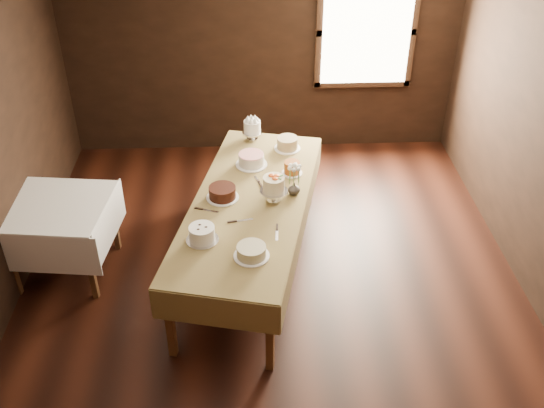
{
  "coord_description": "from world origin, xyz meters",
  "views": [
    {
      "loc": [
        -0.21,
        -4.51,
        4.22
      ],
      "look_at": [
        0.0,
        0.2,
        0.95
      ],
      "focal_mm": 40.82,
      "sensor_mm": 36.0,
      "label": 1
    }
  ],
  "objects_px": {
    "cake_swirl": "(202,234)",
    "cake_server_b": "(277,235)",
    "cake_server_a": "(245,220)",
    "cake_server_e": "(211,211)",
    "cake_caramel": "(292,168)",
    "cake_server_c": "(257,180)",
    "side_table": "(58,213)",
    "cake_meringue": "(252,131)",
    "cake_cream": "(251,252)",
    "cake_chocolate": "(222,193)",
    "cake_lattice": "(251,160)",
    "cake_speckled": "(287,144)",
    "cake_flowers": "(274,190)",
    "flower_vase": "(294,189)",
    "display_table": "(250,206)"
  },
  "relations": [
    {
      "from": "cake_swirl",
      "to": "cake_server_b",
      "type": "height_order",
      "value": "cake_swirl"
    },
    {
      "from": "cake_server_a",
      "to": "cake_server_e",
      "type": "relative_size",
      "value": 1.0
    },
    {
      "from": "cake_server_b",
      "to": "cake_server_e",
      "type": "height_order",
      "value": "same"
    },
    {
      "from": "cake_caramel",
      "to": "cake_server_c",
      "type": "xyz_separation_m",
      "value": [
        -0.36,
        -0.1,
        -0.06
      ]
    },
    {
      "from": "cake_caramel",
      "to": "cake_server_b",
      "type": "height_order",
      "value": "cake_caramel"
    },
    {
      "from": "side_table",
      "to": "cake_meringue",
      "type": "height_order",
      "value": "cake_meringue"
    },
    {
      "from": "cake_cream",
      "to": "cake_server_e",
      "type": "bearing_deg",
      "value": 118.4
    },
    {
      "from": "cake_meringue",
      "to": "cake_chocolate",
      "type": "distance_m",
      "value": 1.2
    },
    {
      "from": "cake_swirl",
      "to": "cake_server_e",
      "type": "relative_size",
      "value": 1.29
    },
    {
      "from": "cake_lattice",
      "to": "cake_speckled",
      "type": "bearing_deg",
      "value": 39.11
    },
    {
      "from": "cake_speckled",
      "to": "cake_server_b",
      "type": "xyz_separation_m",
      "value": [
        -0.19,
        -1.56,
        -0.06
      ]
    },
    {
      "from": "cake_lattice",
      "to": "cake_server_c",
      "type": "xyz_separation_m",
      "value": [
        0.05,
        -0.29,
        -0.05
      ]
    },
    {
      "from": "cake_chocolate",
      "to": "cake_cream",
      "type": "xyz_separation_m",
      "value": [
        0.26,
        -0.9,
        -0.01
      ]
    },
    {
      "from": "cake_server_a",
      "to": "cake_server_c",
      "type": "height_order",
      "value": "same"
    },
    {
      "from": "cake_swirl",
      "to": "cake_server_e",
      "type": "distance_m",
      "value": 0.45
    },
    {
      "from": "cake_server_b",
      "to": "cake_flowers",
      "type": "bearing_deg",
      "value": -175.86
    },
    {
      "from": "cake_meringue",
      "to": "flower_vase",
      "type": "height_order",
      "value": "cake_meringue"
    },
    {
      "from": "cake_swirl",
      "to": "cake_server_a",
      "type": "distance_m",
      "value": 0.48
    },
    {
      "from": "cake_cream",
      "to": "cake_meringue",
      "type": "bearing_deg",
      "value": 88.7
    },
    {
      "from": "cake_swirl",
      "to": "cake_lattice",
      "type": "bearing_deg",
      "value": 70.31
    },
    {
      "from": "cake_lattice",
      "to": "cake_flowers",
      "type": "relative_size",
      "value": 1.28
    },
    {
      "from": "cake_swirl",
      "to": "cake_server_c",
      "type": "xyz_separation_m",
      "value": [
        0.51,
        0.98,
        -0.07
      ]
    },
    {
      "from": "cake_meringue",
      "to": "cake_server_e",
      "type": "height_order",
      "value": "cake_meringue"
    },
    {
      "from": "side_table",
      "to": "cake_server_b",
      "type": "relative_size",
      "value": 4.43
    },
    {
      "from": "cake_server_a",
      "to": "cake_chocolate",
      "type": "bearing_deg",
      "value": 107.57
    },
    {
      "from": "cake_lattice",
      "to": "cake_caramel",
      "type": "relative_size",
      "value": 1.66
    },
    {
      "from": "cake_server_e",
      "to": "flower_vase",
      "type": "xyz_separation_m",
      "value": [
        0.8,
        0.26,
        0.06
      ]
    },
    {
      "from": "cake_server_c",
      "to": "cake_chocolate",
      "type": "bearing_deg",
      "value": 115.04
    },
    {
      "from": "cake_meringue",
      "to": "flower_vase",
      "type": "xyz_separation_m",
      "value": [
        0.39,
        -1.12,
        -0.05
      ]
    },
    {
      "from": "cake_swirl",
      "to": "cake_server_e",
      "type": "xyz_separation_m",
      "value": [
        0.06,
        0.45,
        -0.07
      ]
    },
    {
      "from": "cake_cream",
      "to": "cake_server_a",
      "type": "distance_m",
      "value": 0.53
    },
    {
      "from": "cake_meringue",
      "to": "cake_cream",
      "type": "distance_m",
      "value": 2.07
    },
    {
      "from": "cake_server_e",
      "to": "flower_vase",
      "type": "bearing_deg",
      "value": 36.67
    },
    {
      "from": "cake_swirl",
      "to": "cake_chocolate",
      "type": "bearing_deg",
      "value": 76.12
    },
    {
      "from": "cake_server_c",
      "to": "cake_server_e",
      "type": "relative_size",
      "value": 1.0
    },
    {
      "from": "cake_caramel",
      "to": "cake_server_e",
      "type": "relative_size",
      "value": 0.95
    },
    {
      "from": "cake_chocolate",
      "to": "cake_swirl",
      "type": "height_order",
      "value": "cake_swirl"
    },
    {
      "from": "side_table",
      "to": "cake_meringue",
      "type": "bearing_deg",
      "value": 31.09
    },
    {
      "from": "cake_speckled",
      "to": "cake_server_a",
      "type": "distance_m",
      "value": 1.4
    },
    {
      "from": "cake_speckled",
      "to": "cake_chocolate",
      "type": "height_order",
      "value": "cake_speckled"
    },
    {
      "from": "display_table",
      "to": "cake_cream",
      "type": "bearing_deg",
      "value": -89.76
    },
    {
      "from": "cake_caramel",
      "to": "display_table",
      "type": "bearing_deg",
      "value": -133.24
    },
    {
      "from": "cake_meringue",
      "to": "display_table",
      "type": "bearing_deg",
      "value": -92.37
    },
    {
      "from": "cake_flowers",
      "to": "cake_server_a",
      "type": "bearing_deg",
      "value": -132.48
    },
    {
      "from": "cake_swirl",
      "to": "cake_server_b",
      "type": "relative_size",
      "value": 1.29
    },
    {
      "from": "cake_caramel",
      "to": "cake_server_e",
      "type": "height_order",
      "value": "cake_caramel"
    },
    {
      "from": "cake_meringue",
      "to": "flower_vase",
      "type": "bearing_deg",
      "value": -70.98
    },
    {
      "from": "cake_speckled",
      "to": "cake_caramel",
      "type": "distance_m",
      "value": 0.52
    },
    {
      "from": "side_table",
      "to": "cake_server_a",
      "type": "distance_m",
      "value": 1.87
    },
    {
      "from": "cake_server_b",
      "to": "cake_cream",
      "type": "bearing_deg",
      "value": -35.46
    }
  ]
}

